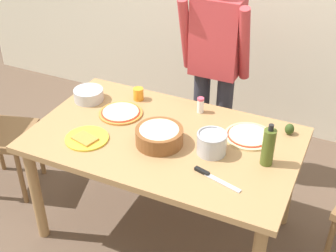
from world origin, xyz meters
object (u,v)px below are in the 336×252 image
Objects in this scene: salt_shaker at (201,105)px; popcorn_bowl at (159,135)px; avocado at (289,129)px; cup_orange at (138,94)px; pizza_cooked_on_tray at (121,113)px; olive_oil_bottle at (268,147)px; pizza_raw_on_board at (249,136)px; steel_pot at (212,143)px; dining_table at (165,149)px; plate_with_slice at (87,138)px; mixing_bowl_steel at (89,95)px; person_cook at (215,62)px; chef_knife at (211,176)px.

popcorn_bowl is at bearing -101.78° from salt_shaker.
cup_orange is at bearing -179.23° from avocado.
olive_oil_bottle reaches higher than pizza_cooked_on_tray.
pizza_raw_on_board is 0.54m from popcorn_bowl.
popcorn_bowl is at bearing -171.70° from steel_pot.
dining_table is 5.61× the size of pizza_cooked_on_tray.
cup_orange reaches higher than plate_with_slice.
pizza_raw_on_board is 4.23× the size of avocado.
mixing_bowl_steel is at bearing 164.13° from dining_table.
cup_orange is at bearing 161.27° from olive_oil_bottle.
olive_oil_bottle is (0.16, -0.21, 0.10)m from pizza_raw_on_board.
olive_oil_bottle is at bearing -52.28° from person_cook.
dining_table is 0.35m from steel_pot.
popcorn_bowl is at bearing -21.45° from mixing_bowl_steel.
avocado is (0.67, 0.35, 0.13)m from dining_table.
mixing_bowl_steel is 0.34m from cup_orange.
person_cook is 5.67× the size of chef_knife.
chef_knife is (0.39, -0.16, -0.05)m from popcorn_bowl.
olive_oil_bottle is at bearing 12.23° from plate_with_slice.
mixing_bowl_steel is (-0.69, -0.57, -0.14)m from person_cook.
popcorn_bowl is (0.37, -0.19, 0.05)m from pizza_cooked_on_tray.
pizza_cooked_on_tray is at bearing 83.10° from plate_with_slice.
avocado is at bearing 32.06° from popcorn_bowl.
steel_pot reaches higher than popcorn_bowl.
popcorn_bowl is 0.42m from chef_knife.
avocado reaches higher than chef_knife.
pizza_cooked_on_tray is at bearing 152.72° from popcorn_bowl.
olive_oil_bottle is 3.66× the size of avocado.
cup_orange is (0.02, 0.22, 0.03)m from pizza_cooked_on_tray.
pizza_cooked_on_tray is at bearing -152.52° from salt_shaker.
salt_shaker reaches higher than chef_knife.
avocado reaches higher than dining_table.
dining_table is 5.60× the size of chef_knife.
olive_oil_bottle is at bearing 0.49° from dining_table.
dining_table is 8.00× the size of mixing_bowl_steel.
plate_with_slice is at bearing -152.33° from avocado.
steel_pot is 1.64× the size of salt_shaker.
salt_shaker reaches higher than pizza_cooked_on_tray.
popcorn_bowl is (-0.46, -0.28, 0.05)m from pizza_raw_on_board.
plate_with_slice is at bearing -152.07° from dining_table.
cup_orange is (-0.66, 0.36, -0.02)m from steel_pot.
salt_shaker reaches higher than mixing_bowl_steel.
dining_table is 0.65m from olive_oil_bottle.
cup_orange is 1.21× the size of avocado.
mixing_bowl_steel is 1.13m from chef_knife.
avocado is (0.63, -0.41, -0.14)m from person_cook.
cup_orange is 1.02m from avocado.
avocado reaches higher than plate_with_slice.
salt_shaker is at bearing 76.04° from dining_table.
olive_oil_bottle is 0.64m from salt_shaker.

